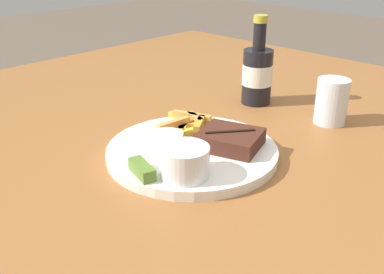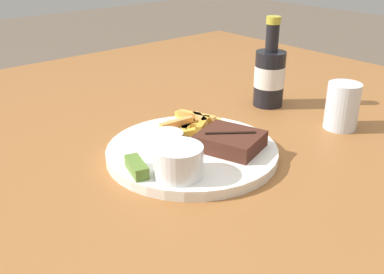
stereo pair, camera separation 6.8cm
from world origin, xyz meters
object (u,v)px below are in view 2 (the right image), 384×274
at_px(steak_portion, 230,141).
at_px(beer_bottle, 270,75).
at_px(dipping_sauce_cup, 167,139).
at_px(drinking_glass, 342,106).
at_px(pickle_spear, 137,167).
at_px(dinner_plate, 192,152).
at_px(fork_utensil, 176,130).
at_px(knife_utensil, 210,140).
at_px(coleslaw_cup, 178,159).

bearing_deg(steak_portion, beer_bottle, 117.29).
bearing_deg(dipping_sauce_cup, drinking_glass, 70.09).
bearing_deg(pickle_spear, drinking_glass, 78.96).
bearing_deg(drinking_glass, dinner_plate, -107.54).
xyz_separation_m(fork_utensil, beer_bottle, (-0.01, 0.28, 0.05)).
bearing_deg(knife_utensil, coleslaw_cup, -125.29).
xyz_separation_m(pickle_spear, fork_utensil, (-0.09, 0.15, -0.01)).
relative_size(pickle_spear, drinking_glass, 0.68).
bearing_deg(dipping_sauce_cup, steak_portion, 48.59).
bearing_deg(knife_utensil, steak_portion, -50.29).
xyz_separation_m(dipping_sauce_cup, knife_utensil, (0.03, 0.08, -0.01)).
bearing_deg(dinner_plate, beer_bottle, 105.76).
bearing_deg(drinking_glass, beer_bottle, -177.57).
distance_m(dinner_plate, dipping_sauce_cup, 0.05).
bearing_deg(steak_portion, knife_utensil, -169.37).
relative_size(dinner_plate, knife_utensil, 2.01).
xyz_separation_m(dinner_plate, pickle_spear, (0.01, -0.13, 0.02)).
xyz_separation_m(dinner_plate, drinking_glass, (0.10, 0.32, 0.04)).
relative_size(dinner_plate, pickle_spear, 4.72).
bearing_deg(fork_utensil, dinner_plate, 0.00).
bearing_deg(pickle_spear, dipping_sauce_cup, 113.45).
distance_m(beer_bottle, drinking_glass, 0.19).
distance_m(coleslaw_cup, fork_utensil, 0.18).
bearing_deg(dipping_sauce_cup, knife_utensil, 67.72).
distance_m(dinner_plate, coleslaw_cup, 0.11).
xyz_separation_m(coleslaw_cup, knife_utensil, (-0.06, 0.12, -0.03)).
height_order(fork_utensil, drinking_glass, drinking_glass).
bearing_deg(drinking_glass, fork_utensil, -121.29).
bearing_deg(drinking_glass, pickle_spear, -101.04).
bearing_deg(knife_utensil, beer_bottle, 47.87).
bearing_deg(coleslaw_cup, steak_portion, 97.13).
relative_size(dinner_plate, fork_utensil, 2.33).
bearing_deg(fork_utensil, beer_bottle, 109.72).
bearing_deg(fork_utensil, steak_portion, 28.91).
xyz_separation_m(steak_portion, pickle_spear, (-0.03, -0.18, -0.00)).
bearing_deg(pickle_spear, coleslaw_cup, 42.20).
relative_size(dinner_plate, coleslaw_cup, 3.88).
relative_size(dipping_sauce_cup, beer_bottle, 0.28).
bearing_deg(dipping_sauce_cup, coleslaw_cup, -27.96).
bearing_deg(beer_bottle, knife_utensil, -71.21).
height_order(steak_portion, dipping_sauce_cup, same).
relative_size(steak_portion, fork_utensil, 0.98).
relative_size(steak_portion, beer_bottle, 0.63).
xyz_separation_m(dipping_sauce_cup, fork_utensil, (-0.05, 0.06, -0.01)).
distance_m(knife_utensil, drinking_glass, 0.29).
distance_m(steak_portion, dipping_sauce_cup, 0.11).
bearing_deg(coleslaw_cup, dinner_plate, 127.47).
distance_m(pickle_spear, fork_utensil, 0.18).
distance_m(dinner_plate, beer_bottle, 0.33).
bearing_deg(steak_portion, pickle_spear, -100.70).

